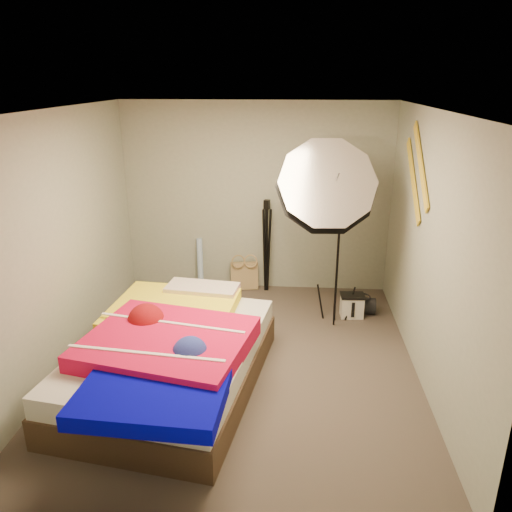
# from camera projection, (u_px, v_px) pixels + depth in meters

# --- Properties ---
(floor) EXTENTS (4.00, 4.00, 0.00)m
(floor) POSITION_uv_depth(u_px,v_px,m) (242.00, 362.00, 5.13)
(floor) COLOR #50453E
(floor) RESTS_ON ground
(ceiling) EXTENTS (4.00, 4.00, 0.00)m
(ceiling) POSITION_uv_depth(u_px,v_px,m) (239.00, 110.00, 4.28)
(ceiling) COLOR silver
(ceiling) RESTS_ON wall_back
(wall_back) EXTENTS (3.50, 0.00, 3.50)m
(wall_back) POSITION_uv_depth(u_px,v_px,m) (257.00, 199.00, 6.58)
(wall_back) COLOR #9A9F8E
(wall_back) RESTS_ON floor
(wall_front) EXTENTS (3.50, 0.00, 3.50)m
(wall_front) POSITION_uv_depth(u_px,v_px,m) (204.00, 361.00, 2.83)
(wall_front) COLOR #9A9F8E
(wall_front) RESTS_ON floor
(wall_left) EXTENTS (0.00, 4.00, 4.00)m
(wall_left) POSITION_uv_depth(u_px,v_px,m) (61.00, 243.00, 4.83)
(wall_left) COLOR #9A9F8E
(wall_left) RESTS_ON floor
(wall_right) EXTENTS (0.00, 4.00, 4.00)m
(wall_right) POSITION_uv_depth(u_px,v_px,m) (430.00, 252.00, 4.58)
(wall_right) COLOR #9A9F8E
(wall_right) RESTS_ON floor
(tote_bag) EXTENTS (0.39, 0.22, 0.38)m
(tote_bag) POSITION_uv_depth(u_px,v_px,m) (244.00, 276.00, 6.86)
(tote_bag) COLOR tan
(tote_bag) RESTS_ON floor
(wrapping_roll) EXTENTS (0.12, 0.21, 0.70)m
(wrapping_roll) POSITION_uv_depth(u_px,v_px,m) (200.00, 264.00, 6.85)
(wrapping_roll) COLOR #5389CE
(wrapping_roll) RESTS_ON floor
(camera_case) EXTENTS (0.28, 0.20, 0.27)m
(camera_case) POSITION_uv_depth(u_px,v_px,m) (352.00, 306.00, 6.07)
(camera_case) COLOR silver
(camera_case) RESTS_ON floor
(duffel_bag) EXTENTS (0.35, 0.23, 0.20)m
(duffel_bag) POSITION_uv_depth(u_px,v_px,m) (362.00, 305.00, 6.17)
(duffel_bag) COLOR black
(duffel_bag) RESTS_ON floor
(wall_stripe_upper) EXTENTS (0.02, 0.91, 0.78)m
(wall_stripe_upper) POSITION_uv_depth(u_px,v_px,m) (421.00, 165.00, 4.91)
(wall_stripe_upper) COLOR gold
(wall_stripe_upper) RESTS_ON wall_right
(wall_stripe_lower) EXTENTS (0.02, 0.91, 0.78)m
(wall_stripe_lower) POSITION_uv_depth(u_px,v_px,m) (413.00, 180.00, 5.21)
(wall_stripe_lower) COLOR gold
(wall_stripe_lower) RESTS_ON wall_right
(bed) EXTENTS (1.86, 2.51, 0.65)m
(bed) POSITION_uv_depth(u_px,v_px,m) (171.00, 356.00, 4.63)
(bed) COLOR #473323
(bed) RESTS_ON floor
(photo_umbrella) EXTENTS (1.32, 0.96, 2.29)m
(photo_umbrella) POSITION_uv_depth(u_px,v_px,m) (326.00, 188.00, 5.34)
(photo_umbrella) COLOR black
(photo_umbrella) RESTS_ON floor
(camera_tripod) EXTENTS (0.09, 0.09, 1.27)m
(camera_tripod) POSITION_uv_depth(u_px,v_px,m) (267.00, 240.00, 6.62)
(camera_tripod) COLOR black
(camera_tripod) RESTS_ON floor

